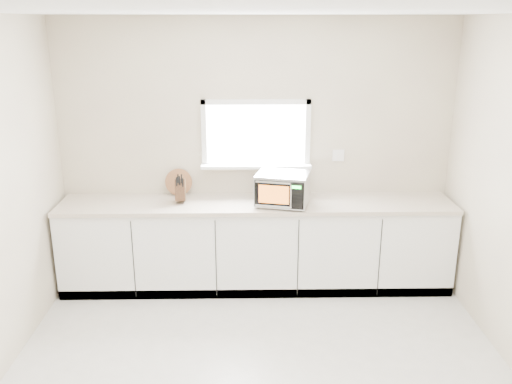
{
  "coord_description": "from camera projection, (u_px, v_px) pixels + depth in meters",
  "views": [
    {
      "loc": [
        -0.1,
        -3.42,
        2.64
      ],
      "look_at": [
        -0.01,
        1.55,
        1.07
      ],
      "focal_mm": 38.0,
      "sensor_mm": 36.0,
      "label": 1
    }
  ],
  "objects": [
    {
      "name": "cutting_board",
      "position": [
        179.0,
        182.0,
        5.58
      ],
      "size": [
        0.28,
        0.07,
        0.28
      ],
      "primitive_type": "cylinder",
      "rotation": [
        1.4,
        0.0,
        0.0
      ],
      "color": "#98613B",
      "rests_on": "countertop"
    },
    {
      "name": "knife_block",
      "position": [
        180.0,
        190.0,
        5.36
      ],
      "size": [
        0.11,
        0.21,
        0.3
      ],
      "rotation": [
        0.0,
        0.0,
        0.06
      ],
      "color": "#4A331A",
      "rests_on": "countertop"
    },
    {
      "name": "countertop",
      "position": [
        256.0,
        204.0,
        5.4
      ],
      "size": [
        3.92,
        0.64,
        0.04
      ],
      "primitive_type": "cube",
      "color": "beige",
      "rests_on": "cabinets"
    },
    {
      "name": "back_wall",
      "position": [
        256.0,
        152.0,
        5.55
      ],
      "size": [
        4.0,
        0.17,
        2.7
      ],
      "color": "beige",
      "rests_on": "ground"
    },
    {
      "name": "coffee_grinder",
      "position": [
        293.0,
        188.0,
        5.44
      ],
      "size": [
        0.16,
        0.16,
        0.24
      ],
      "rotation": [
        0.0,
        0.0,
        -0.2
      ],
      "color": "#B2B4B9",
      "rests_on": "countertop"
    },
    {
      "name": "cabinets",
      "position": [
        256.0,
        246.0,
        5.55
      ],
      "size": [
        3.92,
        0.6,
        0.88
      ],
      "primitive_type": "cube",
      "color": "white",
      "rests_on": "ground"
    },
    {
      "name": "microwave",
      "position": [
        283.0,
        189.0,
        5.26
      ],
      "size": [
        0.57,
        0.49,
        0.32
      ],
      "rotation": [
        0.0,
        0.0,
        -0.25
      ],
      "color": "black",
      "rests_on": "countertop"
    }
  ]
}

